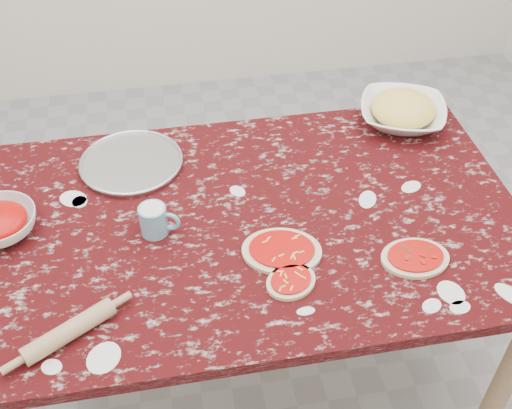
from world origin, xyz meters
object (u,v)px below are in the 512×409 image
object	(u,v)px
worktable	(256,236)
cheese_bowl	(402,114)
sauce_bowl	(0,224)
rolling_pin	(69,331)
flour_mug	(155,220)
pizza_tray	(131,163)

from	to	relation	value
worktable	cheese_bowl	xyz separation A→B (m)	(0.59, 0.39, 0.12)
sauce_bowl	cheese_bowl	world-z (taller)	cheese_bowl
worktable	rolling_pin	distance (m)	0.64
worktable	cheese_bowl	distance (m)	0.72
flour_mug	worktable	bearing A→B (deg)	2.04
pizza_tray	cheese_bowl	bearing A→B (deg)	4.36
rolling_pin	sauce_bowl	bearing A→B (deg)	117.25
sauce_bowl	flour_mug	size ratio (longest dim) A/B	1.84
pizza_tray	flour_mug	xyz separation A→B (m)	(0.06, -0.33, 0.04)
rolling_pin	flour_mug	bearing A→B (deg)	55.13
worktable	flour_mug	size ratio (longest dim) A/B	13.59
pizza_tray	cheese_bowl	size ratio (longest dim) A/B	1.11
pizza_tray	worktable	bearing A→B (deg)	-41.31
sauce_bowl	rolling_pin	bearing A→B (deg)	-62.75
sauce_bowl	rolling_pin	distance (m)	0.46
rolling_pin	worktable	bearing A→B (deg)	32.93
flour_mug	rolling_pin	distance (m)	0.41
worktable	flour_mug	xyz separation A→B (m)	(-0.30, -0.01, 0.13)
cheese_bowl	flour_mug	size ratio (longest dim) A/B	2.53
worktable	sauce_bowl	world-z (taller)	sauce_bowl
cheese_bowl	pizza_tray	bearing A→B (deg)	-175.64
pizza_tray	rolling_pin	xyz separation A→B (m)	(-0.17, -0.66, 0.02)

